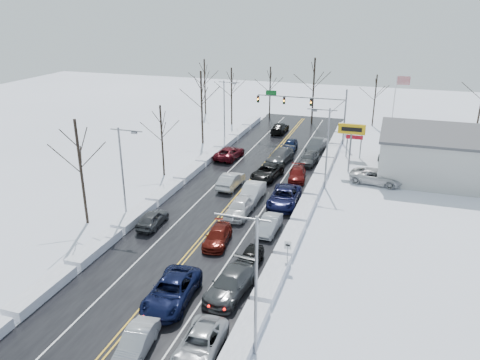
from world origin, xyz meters
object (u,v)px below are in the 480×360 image
(oncoming_car_0, at_px, (231,187))
(dealership_building, at_px, (469,157))
(traffic_signal_mast, at_px, (310,105))
(tires_plus_sign, at_px, (351,132))
(flagpole, at_px, (395,104))

(oncoming_car_0, bearing_deg, dealership_building, -153.54)
(traffic_signal_mast, bearing_deg, oncoming_car_0, -103.28)
(tires_plus_sign, bearing_deg, dealership_building, 8.47)
(traffic_signal_mast, relative_size, flagpole, 1.33)
(dealership_building, bearing_deg, flagpole, 126.27)
(traffic_signal_mast, relative_size, dealership_building, 0.65)
(traffic_signal_mast, height_order, tires_plus_sign, traffic_signal_mast)
(oncoming_car_0, bearing_deg, traffic_signal_mast, -100.52)
(flagpole, bearing_deg, oncoming_car_0, -125.78)
(tires_plus_sign, relative_size, dealership_building, 0.29)
(tires_plus_sign, bearing_deg, oncoming_car_0, -142.65)
(dealership_building, bearing_deg, oncoming_car_0, -156.30)
(tires_plus_sign, xyz_separation_m, flagpole, (4.67, 14.01, 0.93))
(tires_plus_sign, height_order, flagpole, flagpole)
(dealership_building, xyz_separation_m, oncoming_car_0, (-25.53, -11.21, -2.66))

